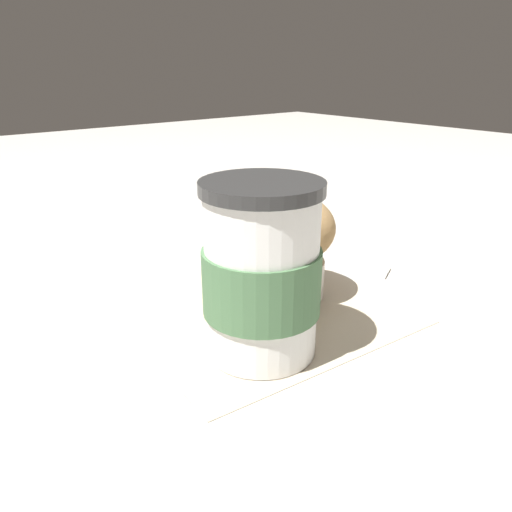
# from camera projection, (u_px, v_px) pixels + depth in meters

# --- Properties ---
(ground_plane) EXTENTS (3.00, 3.00, 0.00)m
(ground_plane) POSITION_uv_depth(u_px,v_px,m) (256.00, 307.00, 0.50)
(ground_plane) COLOR beige
(paper_napkin) EXTENTS (0.27, 0.27, 0.00)m
(paper_napkin) POSITION_uv_depth(u_px,v_px,m) (256.00, 306.00, 0.50)
(paper_napkin) COLOR beige
(paper_napkin) RESTS_ON ground_plane
(coffee_cup) EXTENTS (0.10, 0.10, 0.15)m
(coffee_cup) POSITION_uv_depth(u_px,v_px,m) (262.00, 273.00, 0.40)
(coffee_cup) COLOR white
(coffee_cup) RESTS_ON paper_napkin
(muffin) EXTENTS (0.10, 0.10, 0.11)m
(muffin) POSITION_uv_depth(u_px,v_px,m) (288.00, 242.00, 0.50)
(muffin) COLOR white
(muffin) RESTS_ON paper_napkin
(banana) EXTENTS (0.15, 0.08, 0.03)m
(banana) POSITION_uv_depth(u_px,v_px,m) (237.00, 292.00, 0.49)
(banana) COLOR yellow
(banana) RESTS_ON paper_napkin
(sugar_packet) EXTENTS (0.06, 0.05, 0.01)m
(sugar_packet) POSITION_uv_depth(u_px,v_px,m) (367.00, 268.00, 0.59)
(sugar_packet) COLOR white
(sugar_packet) RESTS_ON ground_plane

